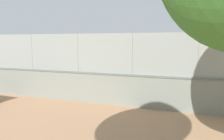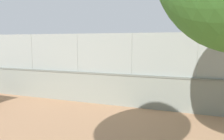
{
  "view_description": "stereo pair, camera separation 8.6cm",
  "coord_description": "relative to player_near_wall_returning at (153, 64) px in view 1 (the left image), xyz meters",
  "views": [
    {
      "loc": [
        -3.94,
        24.24,
        3.5
      ],
      "look_at": [
        2.55,
        7.78,
        1.26
      ],
      "focal_mm": 36.58,
      "sensor_mm": 36.0,
      "label": 1
    },
    {
      "loc": [
        -4.02,
        24.21,
        3.5
      ],
      "look_at": [
        2.55,
        7.78,
        1.26
      ],
      "focal_mm": 36.58,
      "sensor_mm": 36.0,
      "label": 2
    }
  ],
  "objects": [
    {
      "name": "fence_panel_on_wall",
      "position": [
        -0.04,
        14.14,
        1.9
      ],
      "size": [
        29.16,
        0.58,
        2.17
      ],
      "color": "gray",
      "rests_on": "perimeter_wall"
    },
    {
      "name": "player_near_wall_returning",
      "position": [
        0.0,
        0.0,
        0.0
      ],
      "size": [
        1.21,
        0.74,
        1.59
      ],
      "color": "navy",
      "rests_on": "ground_plane"
    },
    {
      "name": "player_baseline_waiting",
      "position": [
        4.09,
        11.85,
        0.03
      ],
      "size": [
        0.76,
        0.97,
        1.64
      ],
      "color": "#591919",
      "rests_on": "ground_plane"
    },
    {
      "name": "perimeter_wall",
      "position": [
        -0.04,
        14.14,
        -0.05
      ],
      "size": [
        29.69,
        0.87,
        1.75
      ],
      "color": "gray",
      "rests_on": "ground_plane"
    },
    {
      "name": "sports_ball",
      "position": [
        -0.11,
        1.45,
        -0.85
      ],
      "size": [
        0.17,
        0.17,
        0.17
      ],
      "primitive_type": "sphere",
      "color": "white",
      "rests_on": "ground_plane"
    },
    {
      "name": "ground_plane",
      "position": [
        -1.12,
        1.39,
        -0.94
      ],
      "size": [
        260.0,
        260.0,
        0.0
      ],
      "primitive_type": "plane",
      "color": "tan"
    }
  ]
}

